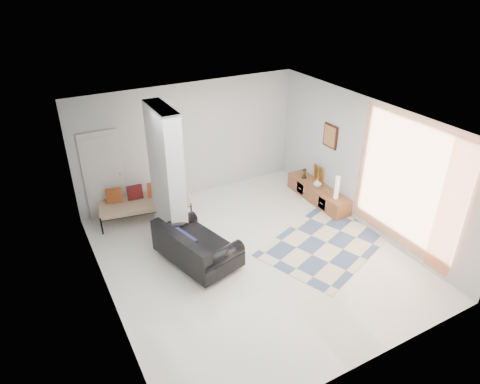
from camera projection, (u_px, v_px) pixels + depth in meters
floor at (252, 256)px, 8.51m from camera, size 6.00×6.00×0.00m
ceiling at (255, 122)px, 7.17m from camera, size 6.00×6.00×0.00m
wall_back at (190, 141)px, 10.15m from camera, size 6.00×0.00×6.00m
wall_front at (370, 294)px, 5.53m from camera, size 6.00×0.00×6.00m
wall_left at (102, 236)px, 6.69m from camera, size 0.00×6.00×6.00m
wall_right at (366, 165)px, 9.00m from camera, size 0.00×6.00×6.00m
partition_column at (166, 174)px, 8.61m from camera, size 0.35×1.20×2.80m
hallway_door at (103, 175)px, 9.42m from camera, size 0.85×0.06×2.04m
curtain at (406, 186)px, 8.05m from camera, size 0.00×2.55×2.55m
wall_art at (330, 136)px, 9.77m from camera, size 0.04×0.45×0.55m
media_console at (318, 193)px, 10.38m from camera, size 0.45×1.94×0.80m
loveseat at (195, 247)px, 8.19m from camera, size 1.38×1.87×0.76m
daybed at (143, 201)px, 9.63m from camera, size 2.10×1.17×0.77m
area_rug at (327, 242)px, 8.92m from camera, size 3.21×2.68×0.01m
cylinder_lamp at (337, 187)px, 9.64m from camera, size 0.10×0.10×0.55m
bronze_figurine at (304, 173)px, 10.61m from camera, size 0.14×0.14×0.26m
vase at (317, 183)px, 10.22m from camera, size 0.21×0.21×0.20m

